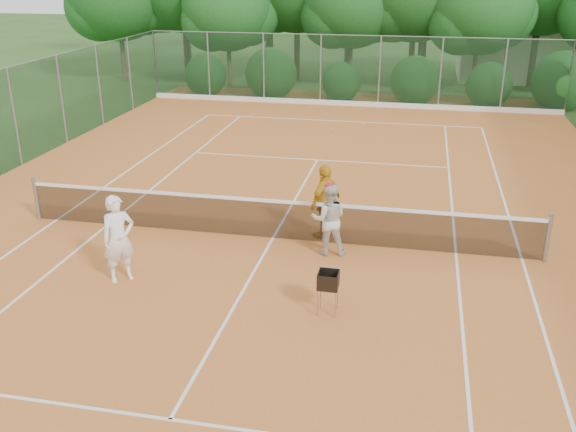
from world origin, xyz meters
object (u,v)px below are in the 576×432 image
object	(u,v)px
player_center_grp	(329,219)
player_yellow	(325,201)
player_white	(119,239)
ball_hopper	(328,281)

from	to	relation	value
player_center_grp	player_yellow	bearing A→B (deg)	103.59
player_white	player_yellow	world-z (taller)	player_white
player_white	player_center_grp	distance (m)	4.38
player_yellow	ball_hopper	distance (m)	3.46
player_yellow	ball_hopper	xyz separation A→B (m)	(0.57, -3.40, -0.23)
player_white	ball_hopper	distance (m)	4.25
player_yellow	ball_hopper	world-z (taller)	player_yellow
ball_hopper	player_yellow	bearing A→B (deg)	80.43
player_white	player_center_grp	bearing A→B (deg)	-14.06
player_center_grp	player_yellow	distance (m)	0.90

